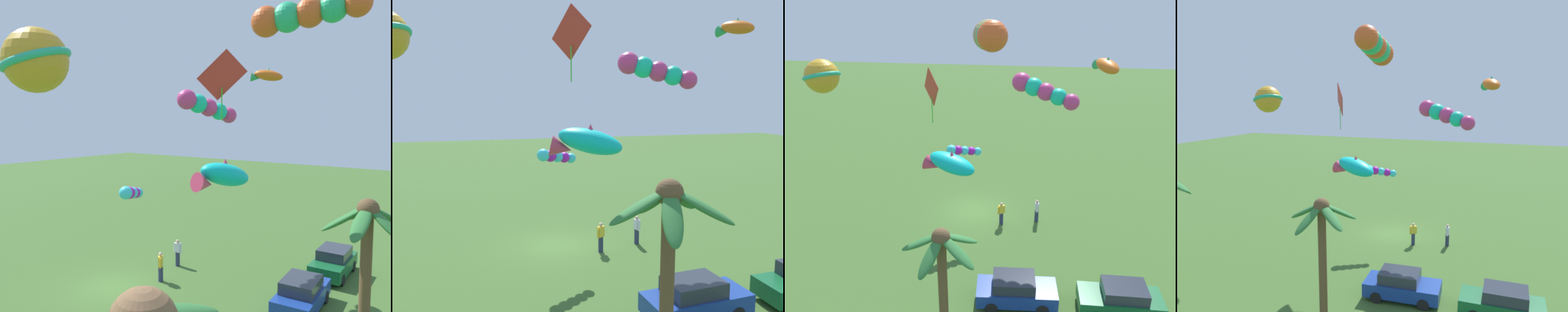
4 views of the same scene
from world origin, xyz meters
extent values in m
plane|color=#3D6028|center=(0.00, 0.00, 0.00)|extent=(120.00, 120.00, 0.00)
cylinder|color=brown|center=(-0.61, 12.10, 2.81)|extent=(0.38, 0.38, 5.63)
ellipsoid|color=#2D7033|center=(0.20, 12.08, 5.30)|extent=(1.73, 0.57, 1.05)
ellipsoid|color=#2D7033|center=(-0.35, 12.80, 5.19)|extent=(1.04, 1.69, 1.24)
ellipsoid|color=#2D7033|center=(-1.31, 12.53, 5.31)|extent=(1.74, 1.34, 1.02)
ellipsoid|color=#2D7033|center=(-1.23, 11.59, 5.29)|extent=(1.65, 1.48, 1.06)
ellipsoid|color=#2D7033|center=(-0.50, 11.36, 5.21)|extent=(0.75, 1.69, 1.22)
sphere|color=brown|center=(-0.61, 12.10, 5.63)|extent=(0.73, 0.73, 0.73)
cube|color=#145B2D|center=(-8.38, 8.78, 0.60)|extent=(3.94, 1.80, 0.70)
cube|color=#282D38|center=(-8.53, 8.77, 1.23)|extent=(2.07, 1.55, 0.56)
cylinder|color=black|center=(-7.15, 8.02, 0.30)|extent=(0.60, 0.20, 0.60)
cylinder|color=black|center=(-9.57, 7.96, 0.30)|extent=(0.60, 0.20, 0.60)
cube|color=navy|center=(-3.47, 8.83, 0.60)|extent=(4.02, 2.00, 0.70)
cube|color=#282D38|center=(-3.33, 8.84, 1.23)|extent=(2.14, 1.65, 0.56)
cylinder|color=black|center=(-4.62, 7.96, 0.30)|extent=(0.61, 0.23, 0.60)
cylinder|color=black|center=(-4.74, 9.52, 0.30)|extent=(0.61, 0.23, 0.60)
cylinder|color=black|center=(-2.21, 8.15, 0.30)|extent=(0.61, 0.23, 0.60)
cylinder|color=black|center=(-2.33, 9.71, 0.30)|extent=(0.61, 0.23, 0.60)
cylinder|color=#2D3351|center=(-2.08, 1.56, 0.42)|extent=(0.26, 0.26, 0.84)
cube|color=yellow|center=(-2.08, 1.56, 1.11)|extent=(0.44, 0.41, 0.54)
sphere|color=beige|center=(-2.08, 1.56, 1.48)|extent=(0.21, 0.21, 0.21)
cylinder|color=yellow|center=(-1.89, 1.69, 1.06)|extent=(0.09, 0.09, 0.52)
cylinder|color=yellow|center=(-2.26, 1.43, 1.06)|extent=(0.09, 0.09, 0.52)
cylinder|color=#2D3351|center=(-4.37, 0.90, 0.42)|extent=(0.26, 0.26, 0.84)
cube|color=silver|center=(-4.37, 0.90, 1.11)|extent=(0.27, 0.40, 0.54)
sphere|color=beige|center=(-4.37, 0.90, 1.48)|extent=(0.21, 0.21, 0.21)
cylinder|color=silver|center=(-4.39, 1.13, 1.06)|extent=(0.09, 0.09, 0.52)
cylinder|color=silver|center=(-4.35, 0.67, 1.06)|extent=(0.09, 0.09, 0.52)
sphere|color=#E15520|center=(-1.84, 7.63, 12.65)|extent=(1.26, 1.26, 1.26)
sphere|color=#23B973|center=(-1.98, 8.50, 12.73)|extent=(1.21, 1.21, 1.21)
sphere|color=#E15520|center=(-2.12, 9.36, 12.81)|extent=(1.16, 1.16, 1.16)
sphere|color=#23B973|center=(-2.25, 10.23, 12.89)|extent=(1.11, 1.11, 1.11)
sphere|color=#E15520|center=(-2.39, 11.09, 12.96)|extent=(1.06, 1.06, 1.06)
ellipsoid|color=#0CC1BC|center=(0.00, 6.83, 6.44)|extent=(2.80, 1.85, 1.41)
cone|color=#D8385D|center=(1.05, 6.55, 6.19)|extent=(1.10, 0.99, 0.93)
cone|color=#D8385D|center=(0.00, 6.83, 6.84)|extent=(0.60, 0.60, 0.50)
sphere|color=#3ADBEB|center=(1.00, 2.20, 5.34)|extent=(0.60, 0.60, 0.60)
sphere|color=#AE19B4|center=(0.63, 2.03, 5.27)|extent=(0.58, 0.58, 0.58)
sphere|color=#3ADBEB|center=(0.25, 1.85, 5.19)|extent=(0.56, 0.56, 0.56)
sphere|color=#AE19B4|center=(-0.13, 1.67, 5.12)|extent=(0.53, 0.53, 0.53)
sphere|color=#3ADBEB|center=(-0.50, 1.50, 5.04)|extent=(0.51, 0.51, 0.51)
sphere|color=#CC347B|center=(-3.11, 2.55, 9.68)|extent=(1.05, 1.05, 1.05)
sphere|color=#13CFA1|center=(-3.78, 2.79, 9.48)|extent=(1.01, 1.01, 1.01)
sphere|color=#CC347B|center=(-4.45, 3.02, 9.28)|extent=(0.97, 0.97, 0.97)
sphere|color=#13CFA1|center=(-5.12, 3.25, 9.08)|extent=(0.93, 0.93, 0.93)
sphere|color=#CC347B|center=(-5.79, 3.48, 8.88)|extent=(0.88, 0.88, 0.88)
sphere|color=gold|center=(7.10, 5.16, 10.24)|extent=(1.76, 1.76, 1.76)
torus|color=#26AF84|center=(7.10, 5.16, 10.24)|extent=(2.72, 2.72, 0.75)
ellipsoid|color=orange|center=(-7.16, 5.23, 11.10)|extent=(1.39, 1.84, 0.83)
cone|color=#26A65B|center=(-6.87, 4.57, 10.99)|extent=(0.69, 0.73, 0.58)
cone|color=#26A65B|center=(-7.16, 5.23, 11.36)|extent=(0.42, 0.42, 0.33)
cube|color=red|center=(0.80, 7.15, 10.29)|extent=(1.06, 1.60, 1.86)
cylinder|color=green|center=(0.80, 7.15, 9.21)|extent=(0.04, 0.04, 1.23)
camera|label=1|loc=(13.37, 15.04, 8.63)|focal=36.28mm
camera|label=2|loc=(4.25, 21.67, 8.06)|focal=38.46mm
camera|label=3|loc=(-3.93, 25.27, 14.40)|focal=38.13mm
camera|label=4|loc=(-8.74, 26.76, 10.58)|focal=35.28mm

